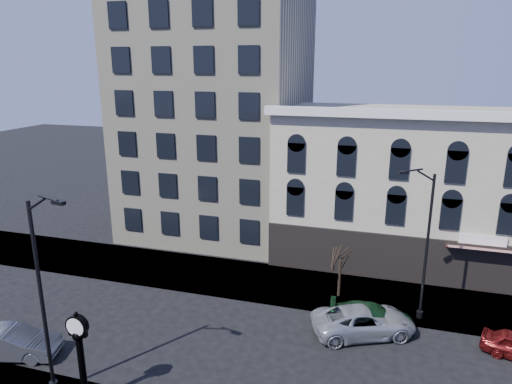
% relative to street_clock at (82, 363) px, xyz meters
% --- Properties ---
extents(ground, '(160.00, 160.00, 0.00)m').
position_rel_street_clock_xyz_m(ground, '(3.25, 6.29, -2.26)').
color(ground, black).
rests_on(ground, ground).
extents(sidewalk_far, '(160.00, 6.00, 0.12)m').
position_rel_street_clock_xyz_m(sidewalk_far, '(3.25, 14.29, -2.20)').
color(sidewalk_far, gray).
rests_on(sidewalk_far, ground).
extents(cream_tower, '(15.90, 15.40, 42.50)m').
position_rel_street_clock_xyz_m(cream_tower, '(-2.86, 25.17, 17.06)').
color(cream_tower, beige).
rests_on(cream_tower, ground).
extents(victorian_row, '(22.60, 11.19, 12.50)m').
position_rel_street_clock_xyz_m(victorian_row, '(15.25, 22.18, 3.73)').
color(victorian_row, beige).
rests_on(victorian_row, ground).
extents(street_clock, '(1.08, 1.08, 4.74)m').
position_rel_street_clock_xyz_m(street_clock, '(0.00, 0.00, 0.00)').
color(street_clock, black).
rests_on(street_clock, sidewalk_near).
extents(street_lamp_near, '(2.61, 0.75, 10.17)m').
position_rel_street_clock_xyz_m(street_lamp_near, '(-1.29, 0.16, 5.53)').
color(street_lamp_near, black).
rests_on(street_lamp_near, sidewalk_near).
extents(street_lamp_far, '(2.36, 1.28, 9.75)m').
position_rel_street_clock_xyz_m(street_lamp_far, '(14.67, 11.99, 5.21)').
color(street_lamp_far, black).
rests_on(street_lamp_far, sidewalk_far).
extents(bare_tree_far, '(2.45, 2.45, 4.21)m').
position_rel_street_clock_xyz_m(bare_tree_far, '(10.14, 13.69, 1.03)').
color(bare_tree_far, black).
rests_on(bare_tree_far, sidewalk_far).
extents(car_near_b, '(5.27, 2.92, 1.64)m').
position_rel_street_clock_xyz_m(car_near_b, '(-6.10, 2.01, -1.44)').
color(car_near_b, '#595B60').
rests_on(car_near_b, ground).
extents(car_far_a, '(6.62, 4.99, 1.67)m').
position_rel_street_clock_xyz_m(car_far_a, '(12.04, 9.63, -1.43)').
color(car_far_a, '#A5A8AD').
rests_on(car_far_a, ground).
extents(car_far_b, '(5.20, 2.49, 1.46)m').
position_rel_street_clock_xyz_m(car_far_b, '(12.48, 10.47, -1.53)').
color(car_far_b, '#143F1E').
rests_on(car_far_b, ground).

